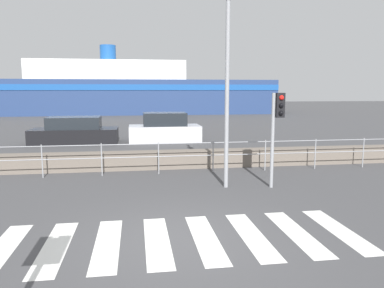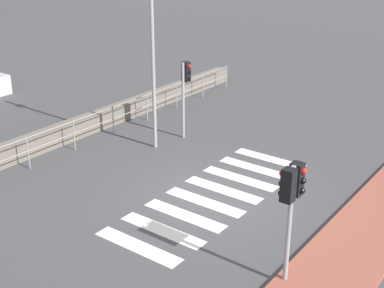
{
  "view_description": "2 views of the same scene",
  "coord_description": "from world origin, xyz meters",
  "px_view_note": "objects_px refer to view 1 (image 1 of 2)",
  "views": [
    {
      "loc": [
        -0.72,
        -6.58,
        2.76
      ],
      "look_at": [
        0.58,
        2.0,
        1.5
      ],
      "focal_mm": 35.0,
      "sensor_mm": 36.0,
      "label": 1
    },
    {
      "loc": [
        -10.84,
        -7.35,
        6.93
      ],
      "look_at": [
        0.39,
        1.0,
        1.2
      ],
      "focal_mm": 50.0,
      "sensor_mm": 36.0,
      "label": 2
    }
  ],
  "objects_px": {
    "traffic_light_far": "(277,118)",
    "ferry_boat": "(135,92)",
    "parked_car_black": "(75,132)",
    "streetlamp": "(229,55)",
    "parked_car_silver": "(165,129)"
  },
  "relations": [
    {
      "from": "streetlamp",
      "to": "ferry_boat",
      "type": "height_order",
      "value": "ferry_boat"
    },
    {
      "from": "traffic_light_far",
      "to": "ferry_boat",
      "type": "relative_size",
      "value": 0.09
    },
    {
      "from": "traffic_light_far",
      "to": "parked_car_black",
      "type": "xyz_separation_m",
      "value": [
        -7.07,
        10.24,
        -1.38
      ]
    },
    {
      "from": "streetlamp",
      "to": "ferry_boat",
      "type": "bearing_deg",
      "value": 94.16
    },
    {
      "from": "parked_car_black",
      "to": "parked_car_silver",
      "type": "xyz_separation_m",
      "value": [
        4.72,
        0.0,
        0.07
      ]
    },
    {
      "from": "traffic_light_far",
      "to": "ferry_boat",
      "type": "distance_m",
      "value": 35.26
    },
    {
      "from": "ferry_boat",
      "to": "parked_car_silver",
      "type": "relative_size",
      "value": 8.11
    },
    {
      "from": "streetlamp",
      "to": "parked_car_silver",
      "type": "relative_size",
      "value": 1.56
    },
    {
      "from": "parked_car_black",
      "to": "parked_car_silver",
      "type": "relative_size",
      "value": 1.16
    },
    {
      "from": "ferry_boat",
      "to": "parked_car_black",
      "type": "height_order",
      "value": "ferry_boat"
    },
    {
      "from": "traffic_light_far",
      "to": "streetlamp",
      "type": "height_order",
      "value": "streetlamp"
    },
    {
      "from": "streetlamp",
      "to": "ferry_boat",
      "type": "distance_m",
      "value": 35.09
    },
    {
      "from": "traffic_light_far",
      "to": "parked_car_black",
      "type": "bearing_deg",
      "value": 124.64
    },
    {
      "from": "streetlamp",
      "to": "ferry_boat",
      "type": "xyz_separation_m",
      "value": [
        -2.55,
        34.98,
        -1.12
      ]
    },
    {
      "from": "streetlamp",
      "to": "traffic_light_far",
      "type": "bearing_deg",
      "value": -2.43
    }
  ]
}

